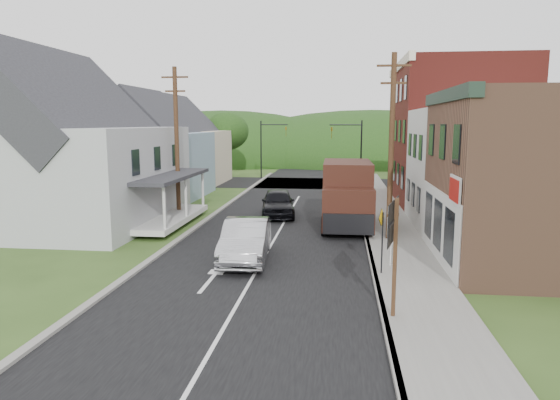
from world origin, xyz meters
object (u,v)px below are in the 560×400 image
(warning_sign, at_px, (382,232))
(dark_sedan, at_px, (278,203))
(delivery_van, at_px, (347,195))
(silver_sedan, at_px, (246,241))
(route_sign_cluster, at_px, (394,240))

(warning_sign, bearing_deg, dark_sedan, 135.39)
(delivery_van, bearing_deg, silver_sedan, -120.97)
(dark_sedan, relative_size, delivery_van, 0.75)
(dark_sedan, height_order, route_sign_cluster, route_sign_cluster)
(dark_sedan, height_order, delivery_van, delivery_van)
(silver_sedan, height_order, route_sign_cluster, route_sign_cluster)
(dark_sedan, distance_m, delivery_van, 5.19)
(delivery_van, bearing_deg, dark_sedan, 145.07)
(warning_sign, bearing_deg, silver_sedan, -175.39)
(delivery_van, xyz_separation_m, route_sign_cluster, (1.15, -13.21, 0.57))
(silver_sedan, distance_m, route_sign_cluster, 8.15)
(silver_sedan, relative_size, dark_sedan, 1.06)
(route_sign_cluster, bearing_deg, delivery_van, 108.54)
(silver_sedan, xyz_separation_m, dark_sedan, (0.09, 10.22, -0.02))
(silver_sedan, height_order, dark_sedan, silver_sedan)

